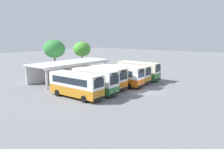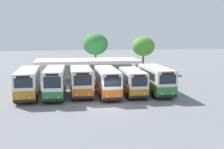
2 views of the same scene
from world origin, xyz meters
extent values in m
plane|color=slate|center=(0.00, 0.00, 0.00)|extent=(180.00, 180.00, 0.00)
cylinder|color=black|center=(-7.42, 2.96, 0.45)|extent=(0.24, 0.90, 0.90)
cylinder|color=black|center=(-9.57, 2.92, 0.45)|extent=(0.24, 0.90, 0.90)
cylinder|color=black|center=(-7.51, 7.87, 0.45)|extent=(0.24, 0.90, 0.90)
cylinder|color=black|center=(-9.66, 7.83, 0.45)|extent=(0.24, 0.90, 0.90)
cube|color=orange|center=(-8.54, 5.39, 0.97)|extent=(2.40, 7.95, 1.18)
cube|color=silver|center=(-8.54, 5.39, 2.35)|extent=(2.40, 7.95, 1.58)
cube|color=silver|center=(-8.54, 5.39, 3.20)|extent=(2.33, 7.72, 0.12)
cube|color=black|center=(-8.46, 1.41, 0.52)|extent=(2.14, 0.14, 0.28)
cube|color=#1E2833|center=(-8.46, 1.45, 2.40)|extent=(1.85, 0.08, 1.03)
cube|color=black|center=(-8.46, 1.45, 3.02)|extent=(1.35, 0.08, 0.24)
cube|color=#1E2833|center=(-7.43, 5.52, 2.40)|extent=(0.16, 6.33, 0.87)
cube|color=#1E2833|center=(-9.66, 5.47, 2.40)|extent=(0.16, 6.33, 0.87)
sphere|color=#EAEACC|center=(-7.84, 1.43, 0.83)|extent=(0.20, 0.20, 0.20)
sphere|color=#EAEACC|center=(-9.08, 1.41, 0.83)|extent=(0.20, 0.20, 0.20)
cylinder|color=black|center=(-4.54, 2.60, 0.45)|extent=(0.25, 0.91, 0.90)
cylinder|color=black|center=(-6.58, 2.66, 0.45)|extent=(0.25, 0.91, 0.90)
cylinder|color=black|center=(-4.41, 7.02, 0.45)|extent=(0.25, 0.91, 0.90)
cylinder|color=black|center=(-6.45, 7.08, 0.45)|extent=(0.25, 0.91, 0.90)
cube|color=#337F3D|center=(-5.49, 4.84, 0.90)|extent=(2.35, 7.19, 1.03)
cube|color=white|center=(-5.49, 4.84, 2.36)|extent=(2.35, 7.19, 1.88)
cube|color=white|center=(-5.49, 4.84, 3.36)|extent=(2.28, 6.98, 0.12)
cube|color=black|center=(-5.60, 1.25, 0.52)|extent=(2.04, 0.16, 0.28)
cube|color=#1E2833|center=(-5.60, 1.29, 2.41)|extent=(1.76, 0.10, 1.22)
cube|color=black|center=(-5.60, 1.29, 3.18)|extent=(1.29, 0.09, 0.24)
cube|color=#1E2833|center=(-4.43, 4.91, 2.41)|extent=(0.21, 5.71, 1.04)
cube|color=#1E2833|center=(-6.55, 4.97, 2.41)|extent=(0.21, 5.71, 1.04)
sphere|color=#EAEACC|center=(-5.01, 1.24, 0.83)|extent=(0.20, 0.20, 0.20)
sphere|color=#EAEACC|center=(-6.19, 1.27, 0.83)|extent=(0.20, 0.20, 0.20)
cylinder|color=black|center=(-1.31, 3.27, 0.45)|extent=(0.22, 0.90, 0.90)
cylinder|color=black|center=(-3.57, 3.26, 0.45)|extent=(0.22, 0.90, 0.90)
cylinder|color=black|center=(-1.33, 7.27, 0.45)|extent=(0.22, 0.90, 0.90)
cylinder|color=black|center=(-3.59, 7.26, 0.45)|extent=(0.22, 0.90, 0.90)
cube|color=orange|center=(-2.45, 5.26, 0.93)|extent=(2.39, 6.46, 1.10)
cube|color=beige|center=(-2.45, 5.26, 2.35)|extent=(2.39, 6.46, 1.74)
cube|color=beige|center=(-2.45, 5.26, 3.27)|extent=(2.32, 6.27, 0.12)
cube|color=black|center=(-2.43, 2.01, 0.52)|extent=(2.24, 0.11, 0.28)
cube|color=#1E2833|center=(-2.44, 2.05, 2.40)|extent=(1.93, 0.06, 1.13)
cube|color=black|center=(-2.44, 2.05, 3.09)|extent=(1.42, 0.06, 0.24)
cube|color=#1E2833|center=(-1.28, 5.37, 2.40)|extent=(0.07, 5.16, 0.95)
cube|color=#1E2833|center=(-3.62, 5.36, 2.40)|extent=(0.07, 5.16, 0.95)
sphere|color=#EAEACC|center=(-1.79, 2.02, 0.83)|extent=(0.20, 0.20, 0.20)
sphere|color=#EAEACC|center=(-3.08, 2.01, 0.83)|extent=(0.20, 0.20, 0.20)
cylinder|color=black|center=(1.66, 2.41, 0.45)|extent=(0.22, 0.90, 0.90)
cylinder|color=black|center=(-0.45, 2.40, 0.45)|extent=(0.22, 0.90, 0.90)
cylinder|color=black|center=(1.64, 7.33, 0.45)|extent=(0.22, 0.90, 0.90)
cylinder|color=black|center=(-0.47, 7.32, 0.45)|extent=(0.22, 0.90, 0.90)
cube|color=orange|center=(0.59, 4.86, 0.95)|extent=(2.24, 7.95, 1.13)
cube|color=white|center=(0.59, 4.86, 2.30)|extent=(2.24, 7.95, 1.58)
cube|color=white|center=(0.59, 4.86, 3.15)|extent=(2.17, 7.71, 0.12)
cube|color=black|center=(0.61, 0.86, 0.52)|extent=(2.10, 0.11, 0.28)
cube|color=#1E2833|center=(0.61, 0.91, 2.35)|extent=(1.81, 0.06, 1.03)
cube|color=black|center=(0.61, 0.91, 2.97)|extent=(1.32, 0.05, 0.24)
cube|color=#1E2833|center=(1.69, 4.97, 2.35)|extent=(0.06, 6.35, 0.87)
cube|color=#1E2833|center=(-0.50, 4.96, 2.35)|extent=(0.06, 6.35, 0.87)
sphere|color=#EAEACC|center=(1.22, 0.88, 0.83)|extent=(0.20, 0.20, 0.20)
sphere|color=#EAEACC|center=(0.00, 0.87, 0.83)|extent=(0.20, 0.20, 0.20)
cylinder|color=black|center=(4.66, 2.60, 0.45)|extent=(0.22, 0.90, 0.90)
cylinder|color=black|center=(2.61, 2.60, 0.45)|extent=(0.22, 0.90, 0.90)
cylinder|color=black|center=(4.67, 6.68, 0.45)|extent=(0.22, 0.90, 0.90)
cylinder|color=black|center=(2.61, 6.68, 0.45)|extent=(0.22, 0.90, 0.90)
cube|color=orange|center=(3.64, 4.64, 0.87)|extent=(2.16, 6.58, 0.97)
cube|color=beige|center=(3.64, 4.64, 2.15)|extent=(2.16, 6.58, 1.59)
cube|color=beige|center=(3.64, 4.64, 3.00)|extent=(2.10, 6.38, 0.12)
cube|color=black|center=(3.63, 1.32, 0.52)|extent=(2.05, 0.10, 0.28)
cube|color=#1E2833|center=(3.63, 1.36, 2.20)|extent=(1.77, 0.05, 1.04)
cube|color=black|center=(3.63, 1.36, 2.82)|extent=(1.29, 0.05, 0.24)
cube|color=#1E2833|center=(4.70, 4.74, 2.20)|extent=(0.05, 5.26, 0.88)
cube|color=#1E2833|center=(2.57, 4.74, 2.20)|extent=(0.05, 5.26, 0.88)
sphere|color=#EAEACC|center=(4.23, 1.33, 0.83)|extent=(0.20, 0.20, 0.20)
sphere|color=#EAEACC|center=(3.04, 1.33, 0.83)|extent=(0.20, 0.20, 0.20)
cylinder|color=black|center=(7.83, 2.64, 0.45)|extent=(0.23, 0.90, 0.90)
cylinder|color=black|center=(5.60, 2.61, 0.45)|extent=(0.23, 0.90, 0.90)
cylinder|color=black|center=(7.77, 7.48, 0.45)|extent=(0.23, 0.90, 0.90)
cylinder|color=black|center=(5.53, 7.45, 0.45)|extent=(0.23, 0.90, 0.90)
cube|color=#337F3D|center=(6.68, 5.04, 0.97)|extent=(2.44, 7.84, 1.18)
cube|color=beige|center=(6.68, 5.04, 2.36)|extent=(2.44, 7.84, 1.61)
cube|color=beige|center=(6.68, 5.04, 3.23)|extent=(2.37, 7.61, 0.12)
cube|color=black|center=(6.73, 1.11, 0.52)|extent=(2.22, 0.13, 0.28)
cube|color=#1E2833|center=(6.73, 1.15, 2.41)|extent=(1.92, 0.08, 1.05)
cube|color=black|center=(6.73, 1.15, 3.05)|extent=(1.40, 0.07, 0.24)
cube|color=#1E2833|center=(7.84, 5.16, 2.41)|extent=(0.12, 6.25, 0.88)
cube|color=#1E2833|center=(5.52, 5.13, 2.41)|extent=(0.12, 6.25, 0.88)
sphere|color=#EAEACC|center=(7.38, 1.13, 0.83)|extent=(0.20, 0.20, 0.20)
sphere|color=#EAEACC|center=(6.09, 1.11, 0.83)|extent=(0.20, 0.20, 0.20)
cylinder|color=silver|center=(-8.02, 12.35, 1.60)|extent=(0.36, 0.36, 3.20)
cylinder|color=silver|center=(-3.31, 12.35, 1.60)|extent=(0.36, 0.36, 3.20)
cylinder|color=silver|center=(1.40, 12.35, 1.60)|extent=(0.36, 0.36, 3.20)
cylinder|color=silver|center=(6.11, 12.35, 1.60)|extent=(0.36, 0.36, 3.20)
cube|color=silver|center=(-0.95, 17.32, 1.60)|extent=(14.94, 0.20, 3.20)
cube|color=silver|center=(-0.95, 14.74, 3.30)|extent=(15.44, 5.87, 0.20)
cube|color=silver|center=(-0.95, 11.85, 3.06)|extent=(15.44, 0.10, 0.28)
cylinder|color=slate|center=(-1.31, 14.21, 0.22)|extent=(0.03, 0.03, 0.44)
cylinder|color=slate|center=(-1.66, 14.22, 0.22)|extent=(0.03, 0.03, 0.44)
cylinder|color=slate|center=(-1.30, 14.56, 0.22)|extent=(0.03, 0.03, 0.44)
cylinder|color=slate|center=(-1.66, 14.57, 0.22)|extent=(0.03, 0.03, 0.44)
cube|color=yellow|center=(-1.48, 14.39, 0.46)|extent=(0.45, 0.45, 0.04)
cube|color=yellow|center=(-1.48, 14.59, 0.66)|extent=(0.44, 0.05, 0.40)
cylinder|color=slate|center=(-0.56, 14.19, 0.22)|extent=(0.03, 0.03, 0.44)
cylinder|color=slate|center=(-0.92, 14.20, 0.22)|extent=(0.03, 0.03, 0.44)
cylinder|color=slate|center=(-0.56, 14.54, 0.22)|extent=(0.03, 0.03, 0.44)
cylinder|color=slate|center=(-0.91, 14.55, 0.22)|extent=(0.03, 0.03, 0.44)
cube|color=yellow|center=(-0.74, 14.37, 0.46)|extent=(0.45, 0.45, 0.04)
cube|color=yellow|center=(-0.73, 14.57, 0.66)|extent=(0.44, 0.05, 0.40)
cylinder|color=slate|center=(0.18, 14.21, 0.22)|extent=(0.03, 0.03, 0.44)
cylinder|color=slate|center=(-0.17, 14.22, 0.22)|extent=(0.03, 0.03, 0.44)
cylinder|color=slate|center=(0.19, 14.56, 0.22)|extent=(0.03, 0.03, 0.44)
cylinder|color=slate|center=(-0.17, 14.57, 0.22)|extent=(0.03, 0.03, 0.44)
cube|color=yellow|center=(0.01, 14.39, 0.46)|extent=(0.45, 0.45, 0.04)
cube|color=yellow|center=(0.01, 14.59, 0.66)|extent=(0.44, 0.05, 0.40)
cylinder|color=slate|center=(0.92, 14.23, 0.22)|extent=(0.03, 0.03, 0.44)
cylinder|color=slate|center=(0.57, 14.24, 0.22)|extent=(0.03, 0.03, 0.44)
cylinder|color=slate|center=(0.93, 14.58, 0.22)|extent=(0.03, 0.03, 0.44)
cylinder|color=slate|center=(0.58, 14.59, 0.22)|extent=(0.03, 0.03, 0.44)
cube|color=yellow|center=(0.75, 14.41, 0.46)|extent=(0.45, 0.45, 0.04)
cube|color=yellow|center=(0.75, 14.61, 0.66)|extent=(0.44, 0.05, 0.40)
cylinder|color=brown|center=(1.03, 21.91, 1.86)|extent=(0.32, 0.32, 3.73)
ellipsoid|color=#338438|center=(1.03, 21.91, 5.39)|extent=(4.42, 4.42, 3.76)
cylinder|color=brown|center=(10.06, 22.98, 1.66)|extent=(0.32, 0.32, 3.31)
ellipsoid|color=#4C9933|center=(10.06, 22.98, 4.89)|extent=(4.20, 4.20, 3.57)
camera|label=1|loc=(-27.83, -15.48, 7.98)|focal=35.25mm
camera|label=2|loc=(-4.11, -27.46, 7.49)|focal=44.91mm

